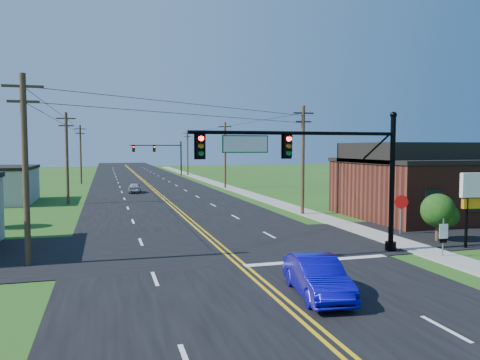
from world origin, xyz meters
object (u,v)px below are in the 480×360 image
object	(u,v)px
blue_car	(317,277)
route_sign	(443,235)
signal_mast_main	(316,164)
signal_mast_far	(159,153)
stop_sign	(401,206)

from	to	relation	value
blue_car	route_sign	size ratio (longest dim) A/B	2.26
signal_mast_main	route_sign	bearing A→B (deg)	-18.14
signal_mast_far	stop_sign	bearing A→B (deg)	-83.48
signal_mast_main	route_sign	world-z (taller)	signal_mast_main
route_sign	signal_mast_far	bearing A→B (deg)	97.24
signal_mast_main	signal_mast_far	distance (m)	72.00
stop_sign	blue_car	bearing A→B (deg)	-113.90
stop_sign	signal_mast_far	bearing A→B (deg)	119.41
signal_mast_far	blue_car	bearing A→B (deg)	-92.08
signal_mast_main	stop_sign	world-z (taller)	signal_mast_main
signal_mast_far	blue_car	xyz separation A→B (m)	(-2.84, -78.00, -3.81)
signal_mast_main	blue_car	size ratio (longest dim) A/B	2.52
signal_mast_main	route_sign	xyz separation A→B (m)	(6.15, -2.02, -3.59)
route_sign	stop_sign	xyz separation A→B (m)	(1.72, 5.99, 0.70)
route_sign	stop_sign	world-z (taller)	stop_sign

